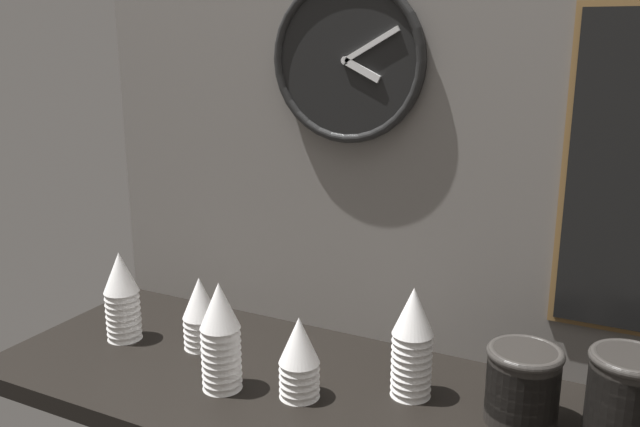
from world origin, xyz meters
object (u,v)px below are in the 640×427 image
cup_stack_center_left (221,336)px  bowl_stack_right (523,384)px  cup_stack_far_left (122,296)px  wall_clock (347,60)px  bowl_stack_far_right (626,397)px  cup_stack_left (200,313)px  cup_stack_center_right (412,342)px  cup_stack_center (299,357)px

cup_stack_center_left → bowl_stack_right: size_ratio=1.55×
cup_stack_far_left → wall_clock: 74.19cm
bowl_stack_far_right → cup_stack_left: bearing=-178.3°
wall_clock → bowl_stack_right: bearing=-22.4°
wall_clock → cup_stack_far_left: bearing=-151.7°
cup_stack_center_right → wall_clock: wall_clock is taller
cup_stack_far_left → bowl_stack_right: cup_stack_far_left is taller
cup_stack_center_left → bowl_stack_far_right: size_ratio=1.33×
cup_stack_far_left → cup_stack_left: size_ratio=1.26×
bowl_stack_far_right → cup_stack_center_left: bearing=-167.9°
cup_stack_left → bowl_stack_right: size_ratio=1.15×
cup_stack_far_left → wall_clock: wall_clock is taller
cup_stack_center_right → cup_stack_left: bearing=-178.2°
cup_stack_center_left → wall_clock: bearing=70.5°
cup_stack_center_left → cup_stack_far_left: bearing=165.7°
cup_stack_center → bowl_stack_right: (40.62, 10.62, -0.69)cm
cup_stack_far_left → cup_stack_center_right: bearing=5.0°
bowl_stack_far_right → wall_clock: (-61.51, 17.34, 54.91)cm
cup_stack_far_left → cup_stack_center_right: (68.60, 6.04, 0.73)cm
cup_stack_center_left → wall_clock: (11.73, 33.08, 52.52)cm
cup_stack_far_left → bowl_stack_far_right: bearing=3.8°
cup_stack_center → wall_clock: 62.64cm
bowl_stack_right → wall_clock: bearing=157.6°
cup_stack_center_right → bowl_stack_right: 21.58cm
cup_stack_center_left → cup_stack_center_right: bearing=22.8°
cup_stack_left → cup_stack_far_left: bearing=-166.6°
cup_stack_left → bowl_stack_far_right: (88.10, 2.63, 0.52)cm
bowl_stack_right → wall_clock: (-44.38, 18.32, 56.12)cm
cup_stack_left → wall_clock: bearing=36.9°
cup_stack_center_right → cup_stack_far_left: bearing=-175.0°
cup_stack_center → wall_clock: size_ratio=0.47×
cup_stack_center_right → wall_clock: size_ratio=0.64×
cup_stack_left → cup_stack_center_right: (49.70, 1.54, 2.91)cm
cup_stack_left → bowl_stack_right: cup_stack_left is taller
cup_stack_center_left → bowl_stack_right: (56.12, 14.76, -3.60)cm
cup_stack_center → bowl_stack_right: bearing=14.6°
bowl_stack_right → wall_clock: 73.86cm
wall_clock → cup_stack_center_right: bearing=-38.6°
cup_stack_left → bowl_stack_right: 71.00cm
cup_stack_center → cup_stack_center_right: cup_stack_center_right is taller
cup_stack_far_left → bowl_stack_far_right: size_ratio=1.24×
cup_stack_center_right → wall_clock: bearing=141.4°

